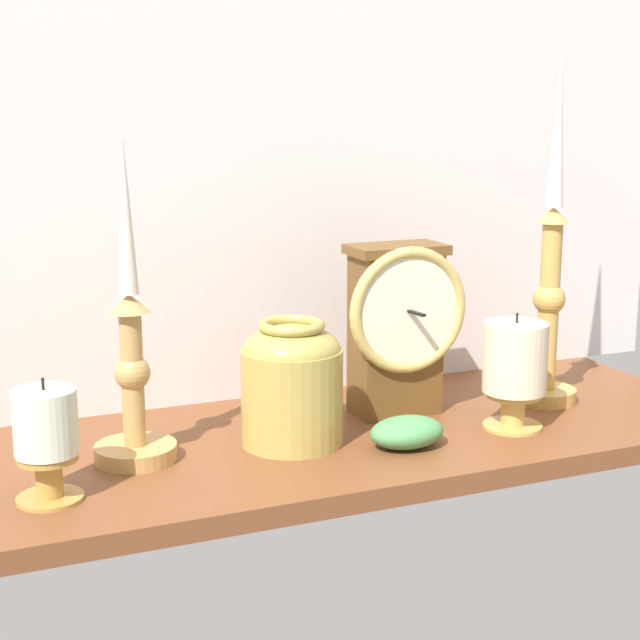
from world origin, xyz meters
The scene contains 9 objects.
ground_plane centered at (0.00, 0.00, -1.20)cm, with size 100.00×36.00×2.40cm, color brown.
back_wall centered at (0.00, 18.50, 32.50)cm, with size 120.00×2.00×65.00cm, color silver.
mantel_clock centered at (10.11, 3.42, 11.65)cm, with size 15.78×9.83×21.87cm.
candlestick_tall_left centered at (30.57, 0.61, 15.53)cm, with size 8.28×8.28×45.97cm.
candlestick_tall_center centered at (-24.13, 0.45, 11.05)cm, with size 9.13×9.13×36.62cm.
brass_vase_jar centered at (-6.11, -1.52, 7.55)cm, with size 11.80×11.80×14.61cm.
pillar_candle_front centered at (20.62, -6.86, 7.69)cm, with size 7.71×7.71×14.30cm.
pillar_candle_near_clock centered at (-34.48, -7.73, 6.61)cm, with size 6.70×6.70×12.64cm.
ivy_sprig centered at (5.47, -8.03, 1.82)cm, with size 8.90×6.23×3.64cm.
Camera 1 is at (-45.28, -102.71, 38.89)cm, focal length 55.11 mm.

